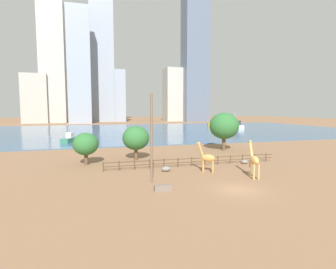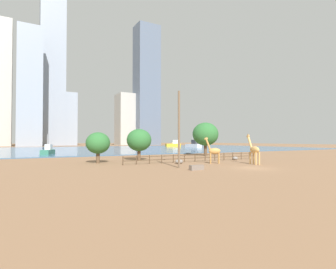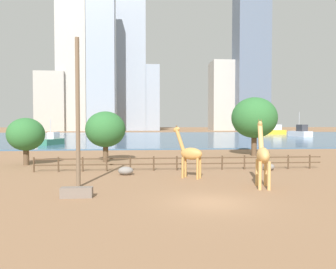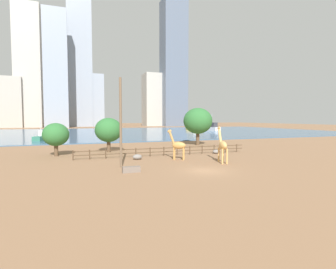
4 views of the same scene
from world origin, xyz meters
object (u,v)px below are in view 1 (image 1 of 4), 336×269
tree_center_broad (224,126)px  boat_ferry (236,126)px  boulder_by_pole (245,162)px  utility_pole (152,139)px  giraffe_tall (254,160)px  tree_left_large (136,138)px  boat_sailboat (216,124)px  giraffe_companion (207,158)px  tree_right_tall (86,144)px  boat_tug (69,139)px  feeding_trough (163,188)px  boulder_near_fence (166,169)px

tree_center_broad → boat_ferry: tree_center_broad is taller
boulder_by_pole → boat_ferry: bearing=61.0°
boat_ferry → utility_pole: bearing=136.8°
giraffe_tall → tree_left_large: bearing=50.9°
boat_sailboat → utility_pole: bearing=72.6°
giraffe_companion → tree_right_tall: bearing=2.9°
utility_pole → boat_ferry: utility_pole is taller
boulder_by_pole → boat_sailboat: 88.65m
giraffe_tall → utility_pole: 12.61m
boat_tug → feeding_trough: bearing=37.4°
boat_tug → tree_right_tall: bearing=30.7°
giraffe_tall → boat_sailboat: size_ratio=0.57×
boulder_by_pole → feeding_trough: (-15.22, -9.45, -0.01)m
boulder_by_pole → tree_right_tall: 23.91m
tree_right_tall → boat_sailboat: size_ratio=0.59×
giraffe_tall → boat_sailboat: 96.90m
boat_ferry → boulder_near_fence: bearing=136.5°
feeding_trough → boat_ferry: bearing=55.3°
boulder_near_fence → boat_ferry: 80.28m
boulder_near_fence → tree_left_large: 10.09m
tree_center_broad → boat_tug: bearing=146.1°
boulder_near_fence → boulder_by_pole: size_ratio=1.21×
giraffe_tall → boat_tug: bearing=43.5°
boulder_near_fence → tree_left_large: tree_left_large is taller
giraffe_companion → boulder_by_pole: 8.64m
boulder_near_fence → giraffe_tall: bearing=-32.7°
tree_left_large → boat_tug: bearing=115.7°
giraffe_companion → tree_center_broad: 19.89m
giraffe_companion → tree_right_tall: (-15.33, 9.10, 1.18)m
giraffe_tall → boat_sailboat: giraffe_tall is taller
boat_ferry → giraffe_tall: bearing=144.4°
giraffe_tall → utility_pole: (-12.24, 1.22, 2.81)m
giraffe_tall → tree_left_large: tree_left_large is taller
giraffe_companion → boulder_near_fence: 5.61m
boat_ferry → boat_tug: boat_ferry is taller
tree_right_tall → boat_tug: 28.57m
boulder_by_pole → tree_center_broad: (3.21, 12.86, 4.61)m
tree_right_tall → boat_ferry: size_ratio=0.58×
tree_center_broad → boat_ferry: bearing=57.6°
giraffe_tall → boat_tug: 47.89m
tree_center_broad → giraffe_companion: bearing=-123.9°
boulder_by_pole → tree_left_large: tree_left_large is taller
tree_center_broad → boat_tug: (-31.06, 20.87, -3.91)m
utility_pole → tree_left_large: 14.03m
boat_sailboat → boat_tug: size_ratio=1.42×
utility_pole → tree_right_tall: 14.12m
giraffe_tall → giraffe_companion: size_ratio=1.11×
boulder_by_pole → tree_center_broad: size_ratio=0.14×
utility_pole → boulder_near_fence: (2.95, 4.75, -4.63)m
tree_right_tall → tree_left_large: bearing=14.9°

